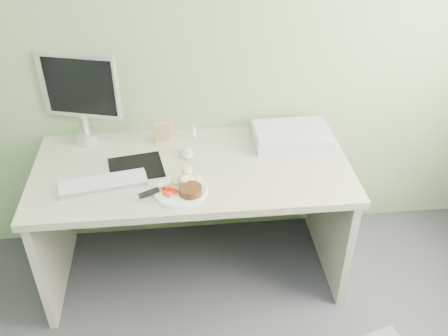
{
  "coord_description": "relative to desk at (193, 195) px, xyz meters",
  "views": [
    {
      "loc": [
        -0.05,
        -0.45,
        2.16
      ],
      "look_at": [
        0.15,
        1.5,
        0.79
      ],
      "focal_mm": 40.0,
      "sensor_mm": 36.0,
      "label": 1
    }
  ],
  "objects": [
    {
      "name": "carrot_heap",
      "position": [
        -0.12,
        -0.23,
        0.21
      ],
      "size": [
        0.07,
        0.07,
        0.04
      ],
      "primitive_type": "cube",
      "rotation": [
        0.0,
        0.0,
        0.42
      ],
      "color": "red",
      "rests_on": "plate"
    },
    {
      "name": "monitor",
      "position": [
        -0.55,
        0.31,
        0.46
      ],
      "size": [
        0.41,
        0.16,
        0.5
      ],
      "rotation": [
        0.0,
        0.0,
        -0.28
      ],
      "color": "silver",
      "rests_on": "desk"
    },
    {
      "name": "steak",
      "position": [
        -0.02,
        -0.24,
        0.21
      ],
      "size": [
        0.13,
        0.13,
        0.04
      ],
      "primitive_type": "cylinder",
      "rotation": [
        0.0,
        0.0,
        0.24
      ],
      "color": "black",
      "rests_on": "plate"
    },
    {
      "name": "mousepad",
      "position": [
        -0.28,
        0.02,
        0.18
      ],
      "size": [
        0.3,
        0.27,
        0.0
      ],
      "primitive_type": "cube",
      "rotation": [
        0.0,
        0.0,
        0.17
      ],
      "color": "black",
      "rests_on": "desk"
    },
    {
      "name": "potato_pile",
      "position": [
        -0.03,
        -0.15,
        0.23
      ],
      "size": [
        0.12,
        0.09,
        0.06
      ],
      "primitive_type": "ellipsoid",
      "rotation": [
        0.0,
        0.0,
        -0.11
      ],
      "color": "tan",
      "rests_on": "plate"
    },
    {
      "name": "plate",
      "position": [
        -0.06,
        -0.21,
        0.19
      ],
      "size": [
        0.25,
        0.25,
        0.01
      ],
      "primitive_type": "cylinder",
      "color": "white",
      "rests_on": "desk"
    },
    {
      "name": "eyedrop_bottle",
      "position": [
        0.02,
        0.28,
        0.22
      ],
      "size": [
        0.03,
        0.03,
        0.08
      ],
      "color": "white",
      "rests_on": "desk"
    },
    {
      "name": "desk",
      "position": [
        0.0,
        0.0,
        0.0
      ],
      "size": [
        1.6,
        0.75,
        0.73
      ],
      "color": "beige",
      "rests_on": "floor"
    },
    {
      "name": "keyboard",
      "position": [
        -0.43,
        -0.12,
        0.2
      ],
      "size": [
        0.42,
        0.19,
        0.02
      ],
      "primitive_type": "cube",
      "rotation": [
        0.0,
        0.0,
        0.17
      ],
      "color": "white",
      "rests_on": "desk"
    },
    {
      "name": "photo_frame",
      "position": [
        -0.14,
        0.24,
        0.25
      ],
      "size": [
        0.1,
        0.05,
        0.13
      ],
      "primitive_type": "cube",
      "rotation": [
        0.0,
        0.0,
        0.33
      ],
      "color": "#997747",
      "rests_on": "desk"
    },
    {
      "name": "scanner",
      "position": [
        0.55,
        0.19,
        0.22
      ],
      "size": [
        0.42,
        0.28,
        0.06
      ],
      "primitive_type": "cube",
      "rotation": [
        0.0,
        0.0,
        0.01
      ],
      "color": "silver",
      "rests_on": "desk"
    },
    {
      "name": "computer_mouse",
      "position": [
        -0.02,
        0.1,
        0.2
      ],
      "size": [
        0.06,
        0.1,
        0.04
      ],
      "primitive_type": "ellipsoid",
      "rotation": [
        0.0,
        0.0,
        0.01
      ],
      "color": "white",
      "rests_on": "desk"
    },
    {
      "name": "wall_back",
      "position": [
        0.0,
        0.38,
        0.8
      ],
      "size": [
        3.5,
        0.0,
        3.5
      ],
      "primitive_type": "plane",
      "rotation": [
        1.57,
        0.0,
        0.0
      ],
      "color": "gray",
      "rests_on": "floor"
    },
    {
      "name": "steak_knife",
      "position": [
        -0.17,
        -0.21,
        0.21
      ],
      "size": [
        0.23,
        0.14,
        0.02
      ],
      "rotation": [
        0.0,
        0.0,
        0.49
      ],
      "color": "silver",
      "rests_on": "plate"
    }
  ]
}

